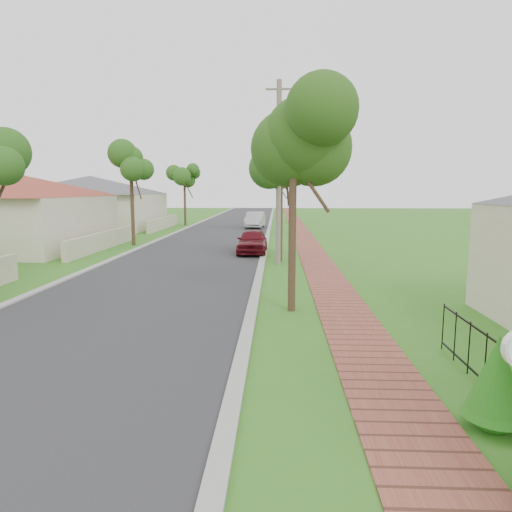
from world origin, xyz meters
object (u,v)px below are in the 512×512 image
(parked_car_red, at_px, (252,241))
(parked_car_white, at_px, (255,220))
(near_tree, at_px, (293,133))
(utility_pole, at_px, (279,173))

(parked_car_red, relative_size, parked_car_white, 0.89)
(parked_car_red, bearing_deg, near_tree, -80.93)
(parked_car_white, xyz_separation_m, utility_pole, (2.03, -20.00, 3.42))
(parked_car_white, height_order, near_tree, near_tree)
(parked_car_red, distance_m, utility_pole, 5.17)
(parked_car_white, distance_m, utility_pole, 20.39)
(near_tree, xyz_separation_m, utility_pole, (-0.36, 8.08, -0.77))
(parked_car_white, relative_size, near_tree, 0.69)
(parked_car_white, relative_size, utility_pole, 0.52)
(parked_car_white, bearing_deg, parked_car_red, -83.90)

